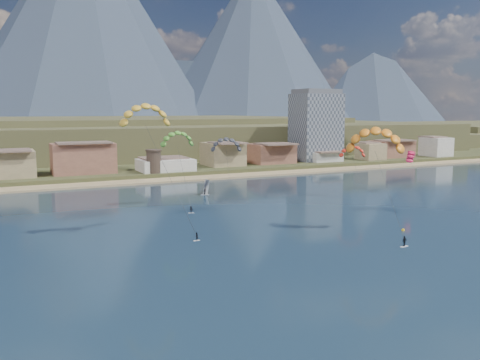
% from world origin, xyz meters
% --- Properties ---
extents(ground, '(2400.00, 2400.00, 0.00)m').
position_xyz_m(ground, '(0.00, 0.00, 0.00)').
color(ground, black).
rests_on(ground, ground).
extents(beach, '(2200.00, 12.00, 0.90)m').
position_xyz_m(beach, '(0.00, 106.00, 0.25)').
color(beach, tan).
rests_on(beach, ground).
extents(land, '(2200.00, 900.00, 4.00)m').
position_xyz_m(land, '(0.00, 560.00, 0.00)').
color(land, '#4B4A29').
rests_on(land, ground).
extents(foothills, '(940.00, 210.00, 18.00)m').
position_xyz_m(foothills, '(22.39, 232.47, 9.08)').
color(foothills, brown).
rests_on(foothills, ground).
extents(mountain_ridge, '(2060.00, 480.00, 400.00)m').
position_xyz_m(mountain_ridge, '(-14.60, 823.65, 150.31)').
color(mountain_ridge, '#303D51').
rests_on(mountain_ridge, ground).
extents(town, '(400.00, 24.00, 12.00)m').
position_xyz_m(town, '(-40.00, 122.00, 8.00)').
color(town, silver).
rests_on(town, ground).
extents(apartment_tower, '(20.00, 16.00, 32.00)m').
position_xyz_m(apartment_tower, '(85.00, 128.00, 17.82)').
color(apartment_tower, gray).
rests_on(apartment_tower, ground).
extents(watchtower, '(5.82, 5.82, 8.60)m').
position_xyz_m(watchtower, '(5.00, 114.00, 6.37)').
color(watchtower, '#47382D').
rests_on(watchtower, ground).
extents(kitesurfer_yellow, '(12.82, 11.75, 27.48)m').
position_xyz_m(kitesurfer_yellow, '(-19.64, 33.70, 24.37)').
color(kitesurfer_yellow, silver).
rests_on(kitesurfer_yellow, ground).
extents(kitesurfer_orange, '(12.79, 20.56, 24.45)m').
position_xyz_m(kitesurfer_orange, '(24.41, 18.20, 19.41)').
color(kitesurfer_orange, silver).
rests_on(kitesurfer_orange, ground).
extents(kitesurfer_green, '(9.24, 13.32, 21.07)m').
position_xyz_m(kitesurfer_green, '(-4.08, 60.49, 17.86)').
color(kitesurfer_green, silver).
rests_on(kitesurfer_green, ground).
extents(distant_kite_dark, '(10.26, 7.52, 18.47)m').
position_xyz_m(distant_kite_dark, '(15.21, 72.65, 15.31)').
color(distant_kite_dark, '#262626').
rests_on(distant_kite_dark, ground).
extents(distant_kite_orange, '(8.40, 6.97, 16.45)m').
position_xyz_m(distant_kite_orange, '(45.85, 52.38, 13.59)').
color(distant_kite_orange, '#262626').
rests_on(distant_kite_orange, ground).
extents(distant_kite_red, '(7.37, 7.71, 14.46)m').
position_xyz_m(distant_kite_red, '(66.01, 50.48, 11.44)').
color(distant_kite_red, '#262626').
rests_on(distant_kite_red, ground).
extents(windsurfer, '(2.80, 2.87, 4.51)m').
position_xyz_m(windsurfer, '(8.36, 72.37, 1.43)').
color(windsurfer, silver).
rests_on(windsurfer, ground).
extents(buoy, '(0.69, 0.69, 0.69)m').
position_xyz_m(buoy, '(28.49, 13.44, 0.12)').
color(buoy, gold).
rests_on(buoy, ground).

